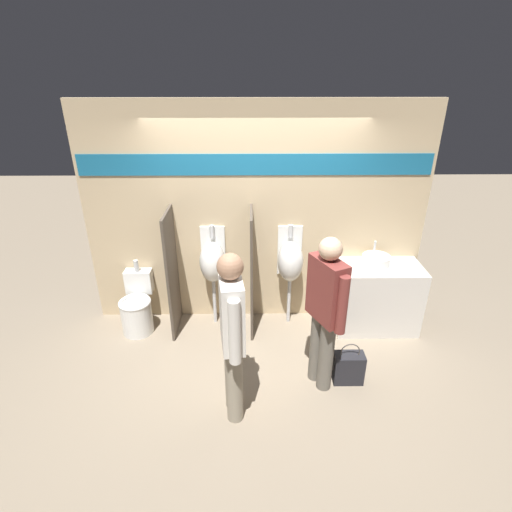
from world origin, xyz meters
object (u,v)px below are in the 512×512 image
person_with_lanyard (325,309)px  shopping_bag (348,367)px  toilet (137,309)px  urinal_far (290,261)px  sink_basin (376,260)px  person_in_vest (232,332)px  urinal_near_counter (213,262)px  cell_phone (358,271)px

person_with_lanyard → shopping_bag: 0.79m
toilet → shopping_bag: (2.42, -0.95, -0.12)m
urinal_far → shopping_bag: bearing=-64.5°
sink_basin → person_in_vest: (-1.66, -1.43, 0.02)m
urinal_near_counter → person_with_lanyard: person_with_lanyard is taller
cell_phone → urinal_far: urinal_far is taller
urinal_far → shopping_bag: (0.53, -1.11, -0.68)m
cell_phone → person_in_vest: bearing=-138.2°
sink_basin → urinal_far: bearing=176.2°
urinal_near_counter → shopping_bag: (1.47, -1.11, -0.68)m
cell_phone → shopping_bag: cell_phone is taller
cell_phone → shopping_bag: bearing=-105.5°
cell_phone → person_with_lanyard: bearing=-121.5°
sink_basin → urinal_near_counter: urinal_near_counter is taller
urinal_far → cell_phone: bearing=-17.1°
urinal_near_counter → person_in_vest: (0.30, -1.50, 0.06)m
urinal_far → toilet: 1.97m
sink_basin → cell_phone: 0.31m
cell_phone → person_in_vest: 1.90m
urinal_near_counter → person_with_lanyard: bearing=-43.5°
person_in_vest → person_with_lanyard: bearing=-74.2°
sink_basin → shopping_bag: (-0.49, -1.04, -0.73)m
cell_phone → toilet: bearing=178.3°
urinal_near_counter → person_in_vest: bearing=-78.6°
urinal_near_counter → person_in_vest: person_in_vest is taller
toilet → person_in_vest: 1.94m
shopping_bag → toilet: bearing=158.5°
sink_basin → person_in_vest: size_ratio=0.20×
sink_basin → urinal_far: 1.02m
sink_basin → shopping_bag: 1.36m
sink_basin → urinal_near_counter: (-1.96, 0.07, -0.04)m
cell_phone → urinal_near_counter: (-1.71, 0.24, 0.01)m
sink_basin → shopping_bag: sink_basin is taller
toilet → shopping_bag: bearing=-21.5°
cell_phone → urinal_near_counter: 1.73m
toilet → shopping_bag: 2.60m
urinal_far → person_with_lanyard: size_ratio=0.78×
person_with_lanyard → toilet: bearing=40.0°
urinal_far → person_with_lanyard: bearing=-78.3°
sink_basin → person_with_lanyard: bearing=-126.9°
cell_phone → person_with_lanyard: 1.03m
urinal_far → person_with_lanyard: person_with_lanyard is taller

